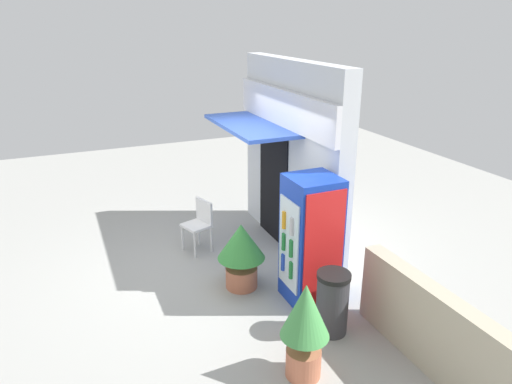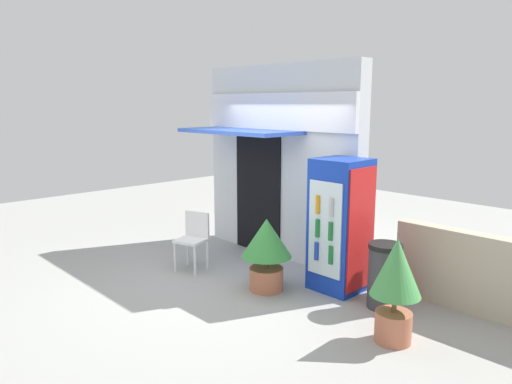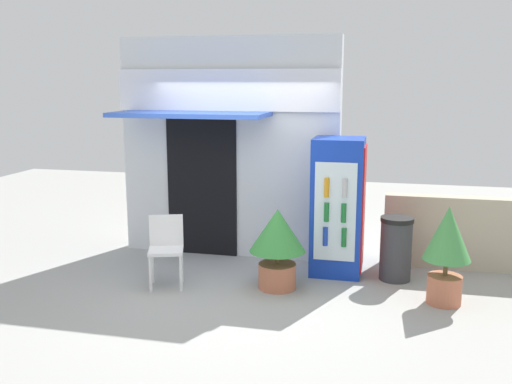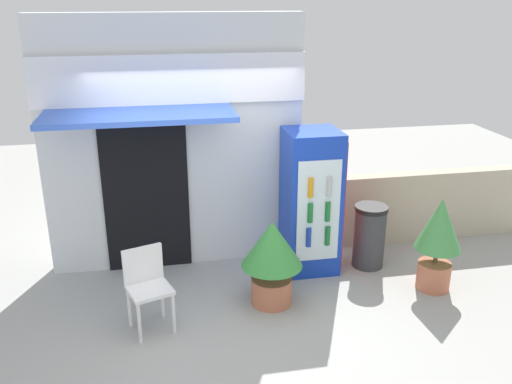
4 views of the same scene
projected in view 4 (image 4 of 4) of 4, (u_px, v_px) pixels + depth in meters
ground at (213, 319)px, 5.83m from camera, size 16.00×16.00×0.00m
storefront_building at (172, 142)px, 6.57m from camera, size 3.15×1.16×3.11m
drink_cooler at (311, 202)px, 6.64m from camera, size 0.67×0.70×1.79m
plastic_chair at (147, 282)px, 5.54m from camera, size 0.52×0.50×0.88m
potted_plant_near_shop at (272, 254)px, 5.94m from camera, size 0.68×0.68×1.00m
potted_plant_curbside at (438, 236)px, 6.21m from camera, size 0.53×0.53×1.14m
trash_bin at (369, 236)px, 6.85m from camera, size 0.42×0.42×0.82m
stone_boundary_wall at (434, 205)px, 7.65m from camera, size 2.80×0.22×0.99m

